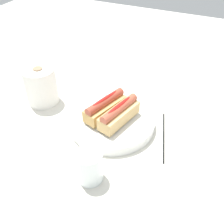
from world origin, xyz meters
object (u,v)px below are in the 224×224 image
hotdog_front (119,114)px  paper_towel_roll (41,86)px  chopstick_near (164,136)px  hotdog_back (105,107)px  serving_bowl (112,121)px  water_glass (90,168)px

hotdog_front → paper_towel_roll: bearing=86.0°
chopstick_near → hotdog_back: bearing=77.9°
hotdog_front → chopstick_near: size_ratio=0.72×
paper_towel_roll → hotdog_front: bearing=-94.0°
serving_bowl → hotdog_back: hotdog_back is taller
water_glass → hotdog_back: bearing=16.3°
hotdog_front → water_glass: 0.21m
hotdog_front → hotdog_back: bearing=76.8°
water_glass → paper_towel_roll: (0.22, 0.31, 0.03)m
serving_bowl → hotdog_front: size_ratio=1.74×
serving_bowl → chopstick_near: bearing=-83.1°
water_glass → chopstick_near: (0.23, -0.13, -0.04)m
hotdog_back → paper_towel_roll: bearing=88.0°
hotdog_front → hotdog_back: same height
hotdog_front → water_glass: (-0.20, -0.01, -0.02)m
hotdog_front → paper_towel_roll: 0.31m
serving_bowl → hotdog_front: hotdog_front is taller
water_glass → paper_towel_roll: paper_towel_roll is taller
serving_bowl → hotdog_front: (-0.01, -0.03, 0.04)m
hotdog_front → water_glass: hotdog_front is taller
serving_bowl → paper_towel_roll: (0.01, 0.28, 0.05)m
water_glass → chopstick_near: water_glass is taller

